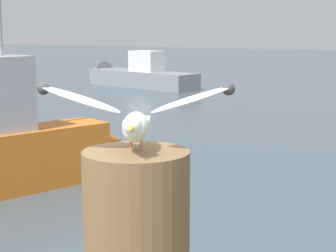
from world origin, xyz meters
TOP-DOWN VIEW (x-y plane):
  - seagull at (0.74, -0.41)m, footprint 0.64×0.39m
  - boat_grey at (-10.43, 19.05)m, footprint 6.16×2.96m
  - boat_orange at (-4.05, 4.85)m, footprint 1.84×3.23m

SIDE VIEW (x-z plane):
  - boat_grey at x=-10.43m, z-range -0.42..1.26m
  - boat_orange at x=-4.05m, z-range -1.44..2.77m
  - seagull at x=0.74m, z-range 2.03..2.26m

